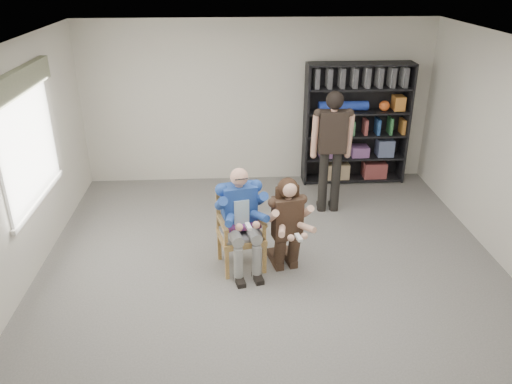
{
  "coord_description": "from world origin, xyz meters",
  "views": [
    {
      "loc": [
        -0.53,
        -4.93,
        3.62
      ],
      "look_at": [
        -0.2,
        0.6,
        1.05
      ],
      "focal_mm": 35.0,
      "sensor_mm": 36.0,
      "label": 1
    }
  ],
  "objects_px": {
    "armchair": "(241,230)",
    "seated_man": "(241,219)",
    "kneeling_woman": "(288,227)",
    "bookshelf": "(356,124)",
    "standing_man": "(331,154)"
  },
  "relations": [
    {
      "from": "armchair",
      "to": "seated_man",
      "type": "bearing_deg",
      "value": 0.0
    },
    {
      "from": "kneeling_woman",
      "to": "bookshelf",
      "type": "relative_size",
      "value": 0.6
    },
    {
      "from": "bookshelf",
      "to": "standing_man",
      "type": "distance_m",
      "value": 1.35
    },
    {
      "from": "seated_man",
      "to": "kneeling_woman",
      "type": "height_order",
      "value": "seated_man"
    },
    {
      "from": "armchair",
      "to": "bookshelf",
      "type": "height_order",
      "value": "bookshelf"
    },
    {
      "from": "seated_man",
      "to": "standing_man",
      "type": "relative_size",
      "value": 0.72
    },
    {
      "from": "armchair",
      "to": "seated_man",
      "type": "height_order",
      "value": "seated_man"
    },
    {
      "from": "standing_man",
      "to": "seated_man",
      "type": "bearing_deg",
      "value": -131.57
    },
    {
      "from": "bookshelf",
      "to": "standing_man",
      "type": "relative_size",
      "value": 1.1
    },
    {
      "from": "kneeling_woman",
      "to": "bookshelf",
      "type": "distance_m",
      "value": 3.22
    },
    {
      "from": "armchair",
      "to": "bookshelf",
      "type": "relative_size",
      "value": 0.5
    },
    {
      "from": "seated_man",
      "to": "standing_man",
      "type": "height_order",
      "value": "standing_man"
    },
    {
      "from": "kneeling_woman",
      "to": "armchair",
      "type": "bearing_deg",
      "value": 156.09
    },
    {
      "from": "kneeling_woman",
      "to": "standing_man",
      "type": "height_order",
      "value": "standing_man"
    },
    {
      "from": "bookshelf",
      "to": "standing_man",
      "type": "height_order",
      "value": "bookshelf"
    }
  ]
}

